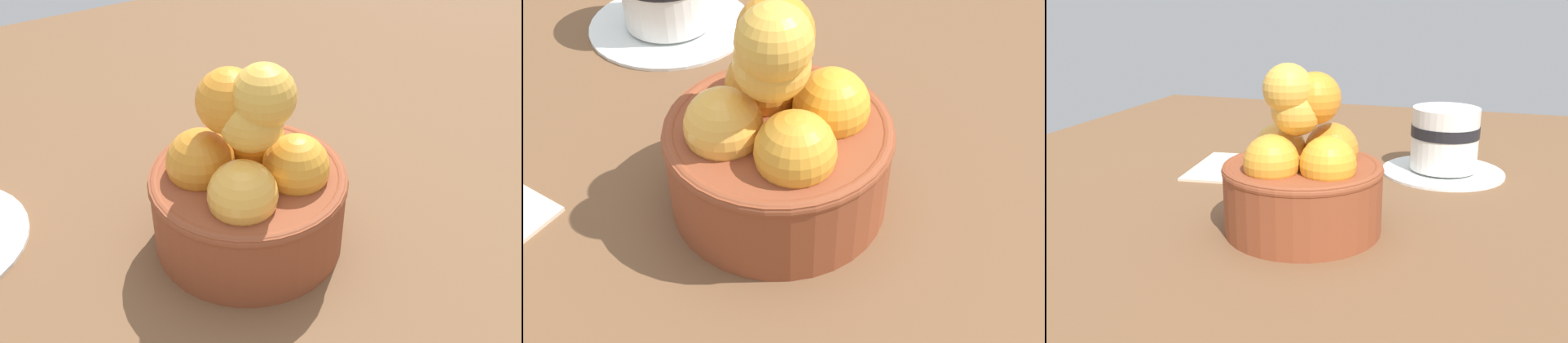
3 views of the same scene
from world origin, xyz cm
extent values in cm
cube|color=brown|center=(0.00, 0.00, -2.12)|extent=(124.79, 97.46, 4.24)
cylinder|color=brown|center=(0.00, 0.00, 3.05)|extent=(14.00, 14.00, 6.10)
torus|color=brown|center=(0.00, 0.00, 5.70)|extent=(14.20, 14.20, 1.00)
sphere|color=#F4AF44|center=(-1.86, -2.78, 6.88)|extent=(4.74, 4.74, 4.74)
sphere|color=gold|center=(2.78, -1.86, 6.88)|extent=(4.77, 4.77, 4.77)
sphere|color=gold|center=(1.86, 2.78, 6.88)|extent=(4.77, 4.77, 4.77)
sphere|color=orange|center=(-2.78, 1.86, 6.88)|extent=(4.91, 4.91, 4.91)
sphere|color=#F0AF42|center=(0.48, -0.53, 10.89)|extent=(4.44, 4.44, 4.44)
sphere|color=orange|center=(-0.88, 0.85, 11.83)|extent=(4.53, 4.53, 4.53)
sphere|color=gold|center=(0.66, -1.08, 12.78)|extent=(4.30, 4.30, 4.30)
camera|label=1|loc=(-16.52, -31.98, 33.34)|focal=44.20mm
camera|label=2|loc=(20.76, -24.85, 32.22)|focal=47.55mm
camera|label=3|loc=(45.60, 14.52, 20.15)|focal=39.40mm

